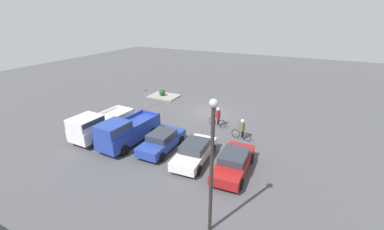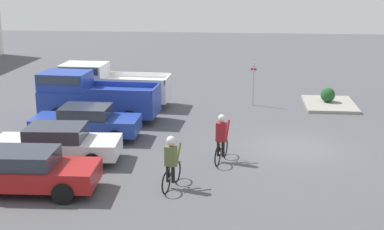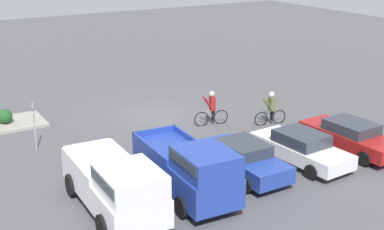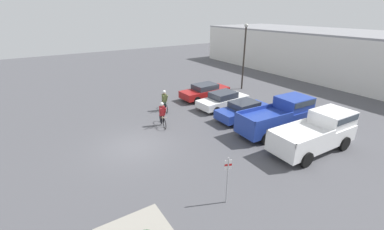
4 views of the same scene
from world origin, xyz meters
TOP-DOWN VIEW (x-y plane):
  - ground_plane at (0.00, 0.00)m, footprint 80.00×80.00m
  - sedan_0 at (-5.20, 8.87)m, footprint 2.10×4.78m
  - sedan_1 at (-2.40, 8.75)m, footprint 2.15×4.66m
  - sedan_2 at (0.40, 8.47)m, footprint 1.94×4.39m
  - pickup_truck_0 at (3.22, 9.06)m, footprint 2.33×5.48m
  - pickup_truck_1 at (6.02, 9.00)m, footprint 2.35×5.56m
  - cyclist_0 at (-1.79, 2.79)m, footprint 1.78×0.54m
  - cyclist_1 at (-4.39, 4.28)m, footprint 1.72×0.54m
  - fire_lane_sign at (6.77, 1.53)m, footprint 0.13×0.29m
  - lamppost at (-5.68, 13.94)m, footprint 0.36×0.36m
  - curb_island at (7.06, -2.42)m, footprint 3.38×2.54m
  - shrub at (7.27, -2.34)m, footprint 0.75×0.75m

SIDE VIEW (x-z plane):
  - ground_plane at x=0.00m, z-range 0.00..0.00m
  - curb_island at x=7.06m, z-range 0.00..0.15m
  - shrub at x=7.27m, z-range 0.15..0.90m
  - sedan_1 at x=-2.40m, z-range 0.01..1.35m
  - sedan_0 at x=-5.20m, z-range 0.02..1.38m
  - sedan_2 at x=0.40m, z-range 0.01..1.40m
  - cyclist_0 at x=-1.79m, z-range 0.00..1.79m
  - cyclist_1 at x=-4.39m, z-range 0.03..1.78m
  - pickup_truck_1 at x=6.02m, z-range 0.05..2.20m
  - pickup_truck_0 at x=3.22m, z-range 0.03..2.27m
  - fire_lane_sign at x=6.77m, z-range 0.23..2.45m
  - lamppost at x=-5.68m, z-range 0.58..7.04m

